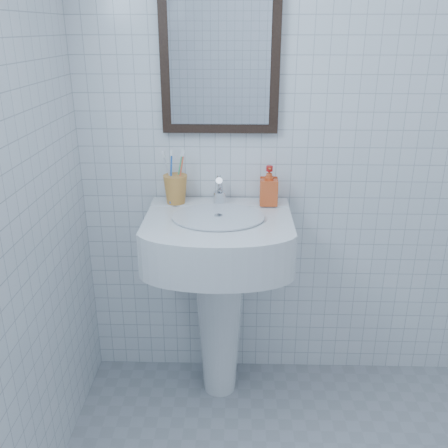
{
  "coord_description": "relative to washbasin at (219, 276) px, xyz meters",
  "views": [
    {
      "loc": [
        -0.38,
        -1.0,
        1.67
      ],
      "look_at": [
        -0.43,
        0.86,
        0.94
      ],
      "focal_mm": 40.0,
      "sensor_mm": 36.0,
      "label": 1
    }
  ],
  "objects": [
    {
      "name": "wall_back",
      "position": [
        0.46,
        0.21,
        0.62
      ],
      "size": [
        2.2,
        0.02,
        2.5
      ],
      "primitive_type": "cube",
      "color": "white",
      "rests_on": "ground"
    },
    {
      "name": "washbasin",
      "position": [
        0.0,
        0.0,
        0.0
      ],
      "size": [
        0.61,
        0.45,
        0.95
      ],
      "color": "white",
      "rests_on": "ground"
    },
    {
      "name": "faucet",
      "position": [
        0.0,
        0.11,
        0.36
      ],
      "size": [
        0.06,
        0.12,
        0.14
      ],
      "color": "silver",
      "rests_on": "washbasin"
    },
    {
      "name": "toothbrush_cup",
      "position": [
        -0.2,
        0.12,
        0.37
      ],
      "size": [
        0.12,
        0.12,
        0.13
      ],
      "primitive_type": null,
      "rotation": [
        0.0,
        0.0,
        0.17
      ],
      "color": "#CC8537",
      "rests_on": "washbasin"
    },
    {
      "name": "soap_dispenser",
      "position": [
        0.22,
        0.11,
        0.39
      ],
      "size": [
        0.08,
        0.08,
        0.17
      ],
      "primitive_type": "imported",
      "rotation": [
        0.0,
        0.0,
        -0.01
      ],
      "color": "red",
      "rests_on": "washbasin"
    },
    {
      "name": "wall_mirror",
      "position": [
        -0.0,
        0.19,
        0.92
      ],
      "size": [
        0.5,
        0.04,
        0.62
      ],
      "color": "black",
      "rests_on": "wall_back"
    }
  ]
}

